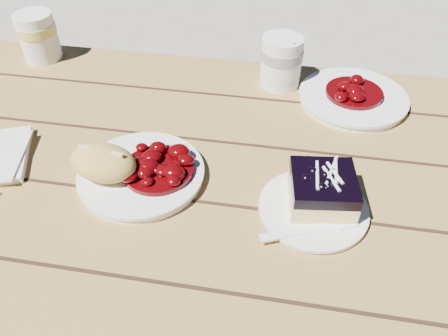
% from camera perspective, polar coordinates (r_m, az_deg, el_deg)
% --- Properties ---
extents(picnic_table, '(2.00, 1.55, 0.75)m').
position_cam_1_polar(picnic_table, '(0.89, 4.56, -8.57)').
color(picnic_table, olive).
rests_on(picnic_table, ground).
extents(main_plate, '(0.21, 0.21, 0.02)m').
position_cam_1_polar(main_plate, '(0.77, -10.72, -0.88)').
color(main_plate, white).
rests_on(main_plate, picnic_table).
extents(goulash_stew, '(0.12, 0.12, 0.04)m').
position_cam_1_polar(goulash_stew, '(0.75, -8.71, 0.72)').
color(goulash_stew, '#490205').
rests_on(goulash_stew, main_plate).
extents(bread_roll, '(0.12, 0.09, 0.06)m').
position_cam_1_polar(bread_roll, '(0.75, -15.50, 0.68)').
color(bread_roll, '#D4AA51').
rests_on(bread_roll, main_plate).
extents(dessert_plate, '(0.17, 0.17, 0.01)m').
position_cam_1_polar(dessert_plate, '(0.72, 11.54, -5.32)').
color(dessert_plate, white).
rests_on(dessert_plate, picnic_table).
extents(blueberry_cake, '(0.11, 0.11, 0.06)m').
position_cam_1_polar(blueberry_cake, '(0.71, 12.73, -2.73)').
color(blueberry_cake, '#EAD77F').
rests_on(blueberry_cake, dessert_plate).
extents(fork_dessert, '(0.16, 0.09, 0.00)m').
position_cam_1_polar(fork_dessert, '(0.68, 9.84, -8.13)').
color(fork_dessert, white).
rests_on(fork_dessert, dessert_plate).
extents(coffee_cup, '(0.09, 0.09, 0.11)m').
position_cam_1_polar(coffee_cup, '(0.99, 7.49, 13.60)').
color(coffee_cup, white).
rests_on(coffee_cup, picnic_table).
extents(second_plate, '(0.22, 0.22, 0.02)m').
position_cam_1_polar(second_plate, '(0.99, 16.47, 8.75)').
color(second_plate, white).
rests_on(second_plate, picnic_table).
extents(second_stew, '(0.12, 0.12, 0.04)m').
position_cam_1_polar(second_stew, '(0.97, 16.81, 10.16)').
color(second_stew, '#490205').
rests_on(second_stew, second_plate).
extents(second_cup, '(0.09, 0.09, 0.11)m').
position_cam_1_polar(second_cup, '(1.18, -23.09, 15.52)').
color(second_cup, white).
rests_on(second_cup, picnic_table).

